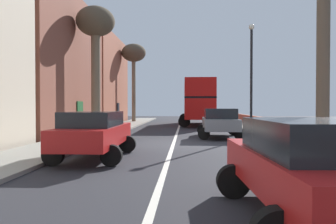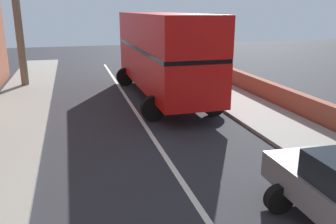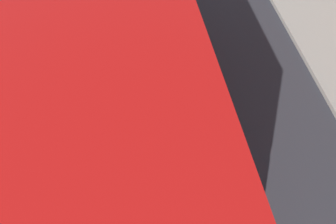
% 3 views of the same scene
% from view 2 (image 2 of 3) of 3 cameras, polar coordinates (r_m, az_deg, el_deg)
% --- Properties ---
extents(double_decker_bus, '(3.61, 10.19, 4.06)m').
position_cam_2_polar(double_decker_bus, '(16.99, -1.00, 10.02)').
color(double_decker_bus, '#B30F0C').
rests_on(double_decker_bus, ground).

